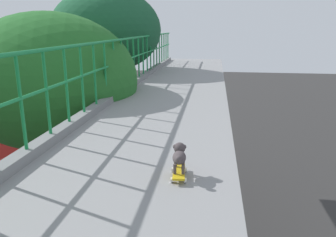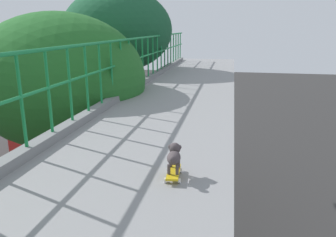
# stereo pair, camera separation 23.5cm
# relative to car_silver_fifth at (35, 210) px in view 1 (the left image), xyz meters

# --- Properties ---
(car_silver_fifth) EXTENTS (1.84, 4.27, 1.44)m
(car_silver_fifth) POSITION_rel_car_silver_fifth_xyz_m (0.00, 0.00, 0.00)
(car_silver_fifth) COLOR #ACB9B3
(car_silver_fifth) RESTS_ON ground
(city_bus) EXTENTS (2.75, 10.87, 3.34)m
(city_bus) POSITION_rel_car_silver_fifth_xyz_m (-3.49, 9.74, 1.24)
(city_bus) COLOR red
(city_bus) RESTS_ON ground
(roadside_tree_mid) EXTENTS (4.50, 4.50, 8.28)m
(roadside_tree_mid) POSITION_rel_car_silver_fifth_xyz_m (2.84, -3.07, 5.81)
(roadside_tree_mid) COLOR brown
(roadside_tree_mid) RESTS_ON ground
(roadside_tree_far) EXTENTS (4.19, 4.19, 9.33)m
(roadside_tree_far) POSITION_rel_car_silver_fifth_xyz_m (2.88, 1.55, 6.95)
(roadside_tree_far) COLOR brown
(roadside_tree_far) RESTS_ON ground
(toy_skateboard) EXTENTS (0.20, 0.43, 0.08)m
(toy_skateboard) POSITION_rel_car_silver_fifth_xyz_m (6.71, -7.71, 5.65)
(toy_skateboard) COLOR gold
(toy_skateboard) RESTS_ON overpass_deck
(small_dog) EXTENTS (0.17, 0.38, 0.29)m
(small_dog) POSITION_rel_car_silver_fifth_xyz_m (6.71, -7.67, 5.84)
(small_dog) COLOR #473E40
(small_dog) RESTS_ON toy_skateboard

